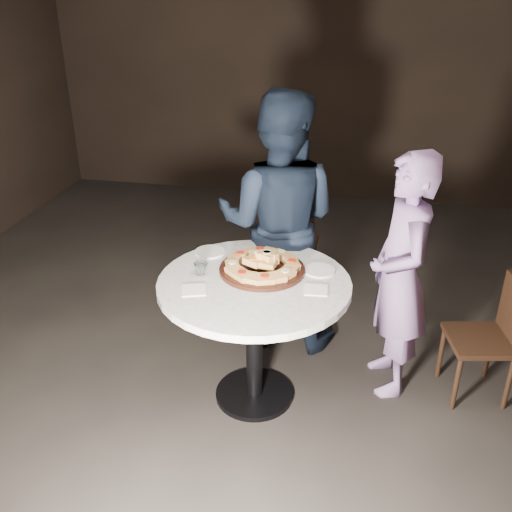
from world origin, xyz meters
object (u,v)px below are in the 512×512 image
at_px(chair_right, 494,332).
at_px(diner_teal, 400,277).
at_px(water_glass, 201,269).
at_px(focaccia_pile, 263,263).
at_px(serving_board, 262,269).
at_px(table, 254,304).
at_px(chair_far, 288,241).
at_px(diner_navy, 278,223).

relative_size(chair_right, diner_teal, 0.51).
bearing_deg(water_glass, focaccia_pile, 17.90).
bearing_deg(chair_right, diner_teal, -100.17).
distance_m(serving_board, water_glass, 0.35).
bearing_deg(focaccia_pile, diner_teal, 13.48).
bearing_deg(diner_teal, table, -82.99).
height_order(serving_board, focaccia_pile, focaccia_pile).
distance_m(water_glass, diner_teal, 1.16).
distance_m(table, focaccia_pile, 0.24).
bearing_deg(chair_far, chair_right, 148.28).
distance_m(table, diner_navy, 0.73).
xyz_separation_m(chair_right, diner_teal, (-0.58, -0.02, 0.31)).
height_order(chair_right, diner_navy, diner_navy).
xyz_separation_m(table, serving_board, (0.02, 0.12, 0.16)).
distance_m(chair_far, diner_navy, 0.61).
distance_m(focaccia_pile, water_glass, 0.36).
bearing_deg(water_glass, diner_navy, 64.44).
height_order(table, chair_right, table).
xyz_separation_m(table, diner_navy, (0.02, 0.70, 0.21)).
relative_size(serving_board, chair_right, 0.64).
distance_m(focaccia_pile, chair_far, 1.12).
relative_size(diner_navy, diner_teal, 1.15).
relative_size(focaccia_pile, diner_teal, 0.29).
distance_m(serving_board, focaccia_pile, 0.04).
bearing_deg(water_glass, chair_far, 74.42).
bearing_deg(chair_right, table, -88.56).
xyz_separation_m(serving_board, chair_far, (-0.01, 1.07, -0.31)).
bearing_deg(table, focaccia_pile, 78.19).
bearing_deg(water_glass, table, -2.51).
bearing_deg(serving_board, diner_teal, 13.44).
bearing_deg(table, water_glass, 177.49).
bearing_deg(table, diner_navy, 88.67).
distance_m(serving_board, chair_right, 1.43).
height_order(table, focaccia_pile, focaccia_pile).
distance_m(chair_far, chair_right, 1.62).
bearing_deg(diner_teal, chair_far, -152.20).
bearing_deg(focaccia_pile, chair_far, 90.55).
height_order(serving_board, chair_right, serving_board).
relative_size(table, water_glass, 17.84).
bearing_deg(diner_navy, chair_far, -87.90).
relative_size(table, chair_right, 1.77).
bearing_deg(diner_teal, water_glass, -89.20).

